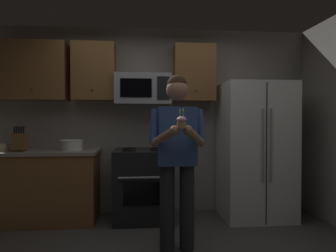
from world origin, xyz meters
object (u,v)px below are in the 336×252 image
bowl_large_white (71,145)px  bowl_small_colored (1,147)px  knife_block (20,142)px  cupcake (182,122)px  oven_range (143,185)px  microwave (143,89)px  person (177,152)px  refrigerator (255,151)px

bowl_large_white → bowl_small_colored: bearing=179.0°
knife_block → cupcake: (1.88, -1.28, 0.26)m
oven_range → microwave: microwave is taller
cupcake → person: bearing=90.0°
oven_range → cupcake: 1.59m
oven_range → person: person is taller
bowl_small_colored → person: person is taller
knife_block → bowl_small_colored: bearing=170.0°
refrigerator → bowl_large_white: refrigerator is taller
oven_range → person: (0.33, -0.98, 0.53)m
refrigerator → person: (-1.17, -0.94, 0.10)m
oven_range → refrigerator: size_ratio=0.52×
oven_range → cupcake: (0.33, -1.31, 0.83)m
oven_range → person: 1.17m
person → cupcake: size_ratio=10.13×
oven_range → cupcake: size_ratio=5.36×
knife_block → cupcake: bearing=-34.3°
oven_range → refrigerator: bearing=-1.5°
microwave → bowl_large_white: microwave is taller
bowl_small_colored → person: (2.12, -1.00, 0.03)m
microwave → bowl_large_white: (-0.92, -0.12, -0.73)m
knife_block → person: (1.88, -0.95, -0.04)m
bowl_large_white → refrigerator: bearing=-0.9°
microwave → oven_range: bearing=-90.0°
knife_block → cupcake: size_ratio=1.84×
oven_range → bowl_small_colored: 1.86m
refrigerator → knife_block: 3.05m
refrigerator → microwave: bearing=174.0°
refrigerator → person: 1.50m
refrigerator → oven_range: bearing=178.5°
microwave → refrigerator: 1.72m
microwave → refrigerator: (1.50, -0.16, -0.82)m
cupcake → bowl_large_white: bearing=133.7°
knife_block → person: bearing=-26.9°
refrigerator → bowl_large_white: 2.42m
microwave → bowl_small_colored: microwave is taller
knife_block → cupcake: cupcake is taller
knife_block → cupcake: 2.29m
bowl_small_colored → cupcake: cupcake is taller
oven_range → cupcake: cupcake is taller
microwave → bowl_large_white: 1.18m
bowl_small_colored → bowl_large_white: bearing=-1.0°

